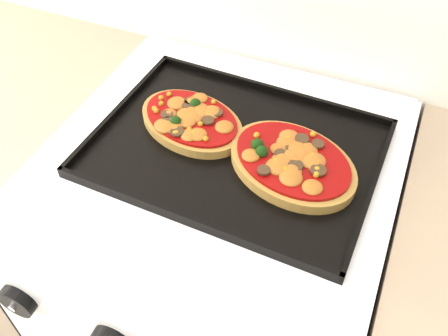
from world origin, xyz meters
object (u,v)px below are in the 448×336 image
at_px(stove, 219,292).
at_px(pizza_left, 191,120).
at_px(baking_tray, 235,147).
at_px(pizza_right, 292,162).

xyz_separation_m(stove, pizza_left, (-0.07, 0.05, 0.48)).
xyz_separation_m(baking_tray, pizza_right, (0.10, -0.01, 0.01)).
bearing_deg(pizza_left, stove, -32.98).
relative_size(stove, pizza_right, 4.09).
xyz_separation_m(baking_tray, pizza_left, (-0.09, 0.02, 0.01)).
bearing_deg(baking_tray, pizza_right, -2.53).
relative_size(pizza_left, pizza_right, 0.91).
distance_m(stove, baking_tray, 0.47).
bearing_deg(pizza_left, baking_tray, -13.08).
distance_m(stove, pizza_right, 0.50).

